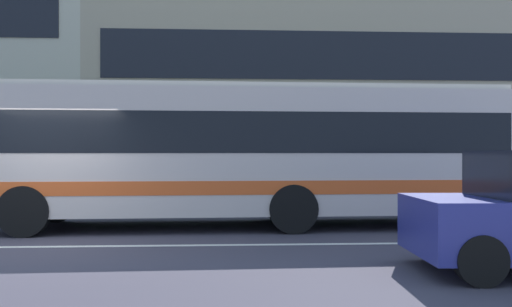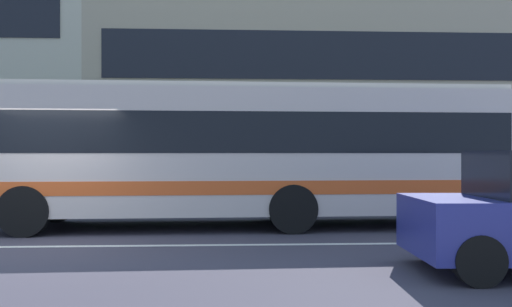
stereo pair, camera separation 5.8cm
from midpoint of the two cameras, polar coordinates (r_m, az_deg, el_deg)
The scene contains 5 objects.
ground_plane at distance 10.59m, azimuth -21.76°, elevation -8.84°, with size 160.00×160.00×0.00m, color #3E3A46.
lane_centre_line at distance 10.59m, azimuth -21.76°, elevation -8.82°, with size 60.00×0.16×0.01m, color silver.
hedge_row_far at distance 16.67m, azimuth -14.69°, elevation -3.78°, with size 22.87×1.10×1.05m, color #2E6C33.
apartment_block_right at distance 27.31m, azimuth 5.37°, elevation 6.45°, with size 18.86×10.79×9.38m.
transit_bus at distance 12.44m, azimuth -0.04°, elevation 0.37°, with size 11.29×2.95×3.09m.
Camera 2 is at (3.38, -9.91, 1.63)m, focal length 39.20 mm.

